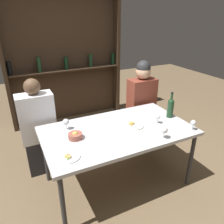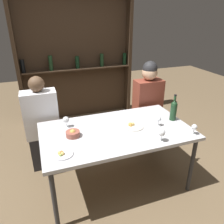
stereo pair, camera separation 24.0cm
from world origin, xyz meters
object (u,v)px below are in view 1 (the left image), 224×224
(wine_glass_0, at_px, (158,117))
(wine_glass_1, at_px, (193,123))
(wine_glass_3, at_px, (164,130))
(wine_glass_2, at_px, (66,122))
(food_plate_1, at_px, (133,125))
(snack_bowl, at_px, (75,136))
(seated_person_right, at_px, (141,105))
(seated_person_left, at_px, (39,131))
(food_plate_0, at_px, (69,157))
(wine_bottle, at_px, (171,107))

(wine_glass_0, height_order, wine_glass_1, wine_glass_1)
(wine_glass_0, relative_size, wine_glass_3, 0.85)
(wine_glass_2, distance_m, food_plate_1, 0.73)
(wine_glass_1, distance_m, snack_bowl, 1.24)
(wine_glass_2, bearing_deg, snack_bowl, -82.48)
(seated_person_right, bearing_deg, wine_glass_1, -90.51)
(seated_person_left, bearing_deg, wine_glass_2, -57.53)
(food_plate_0, bearing_deg, wine_glass_0, 10.09)
(wine_bottle, height_order, seated_person_left, seated_person_left)
(wine_glass_2, xyz_separation_m, snack_bowl, (0.03, -0.22, -0.05))
(wine_glass_2, height_order, wine_glass_3, wine_glass_3)
(wine_glass_2, bearing_deg, seated_person_left, 122.47)
(food_plate_0, bearing_deg, snack_bowl, 62.58)
(snack_bowl, relative_size, seated_person_right, 0.11)
(wine_glass_2, xyz_separation_m, food_plate_0, (-0.12, -0.51, -0.07))
(wine_bottle, xyz_separation_m, seated_person_left, (-1.45, 0.64, -0.28))
(wine_glass_0, distance_m, wine_glass_3, 0.33)
(wine_glass_0, bearing_deg, food_plate_1, 165.39)
(wine_bottle, xyz_separation_m, food_plate_0, (-1.32, -0.26, -0.12))
(snack_bowl, bearing_deg, wine_glass_0, -5.78)
(wine_bottle, bearing_deg, food_plate_1, 179.74)
(snack_bowl, bearing_deg, seated_person_right, 27.36)
(snack_bowl, bearing_deg, wine_glass_2, 97.52)
(wine_glass_3, xyz_separation_m, seated_person_left, (-1.07, 1.00, -0.24))
(wine_glass_0, xyz_separation_m, food_plate_1, (-0.28, 0.07, -0.07))
(wine_glass_3, distance_m, seated_person_left, 1.48)
(food_plate_0, distance_m, food_plate_1, 0.85)
(food_plate_0, height_order, seated_person_left, seated_person_left)
(wine_bottle, xyz_separation_m, seated_person_right, (0.02, 0.64, -0.22))
(wine_glass_0, height_order, food_plate_1, wine_glass_0)
(wine_bottle, xyz_separation_m, wine_glass_3, (-0.38, -0.36, -0.04))
(seated_person_right, bearing_deg, wine_glass_3, -111.60)
(wine_glass_1, relative_size, snack_bowl, 0.82)
(wine_glass_0, xyz_separation_m, snack_bowl, (-0.93, 0.09, -0.04))
(wine_glass_1, relative_size, wine_glass_3, 0.88)
(food_plate_0, bearing_deg, seated_person_right, 34.01)
(wine_glass_0, distance_m, food_plate_1, 0.29)
(wine_glass_0, height_order, seated_person_right, seated_person_right)
(seated_person_left, bearing_deg, wine_glass_3, -43.14)
(food_plate_0, bearing_deg, food_plate_1, 18.14)
(snack_bowl, relative_size, seated_person_left, 0.12)
(wine_glass_1, bearing_deg, snack_bowl, 161.96)
(wine_glass_3, relative_size, snack_bowl, 0.93)
(wine_glass_0, height_order, wine_glass_3, wine_glass_3)
(wine_bottle, distance_m, wine_glass_1, 0.36)
(wine_glass_0, bearing_deg, seated_person_right, 70.35)
(snack_bowl, bearing_deg, wine_glass_3, -26.08)
(wine_glass_3, xyz_separation_m, food_plate_0, (-0.94, 0.10, -0.08))
(food_plate_1, distance_m, seated_person_left, 1.14)
(wine_glass_3, xyz_separation_m, seated_person_right, (0.40, 1.00, -0.18))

